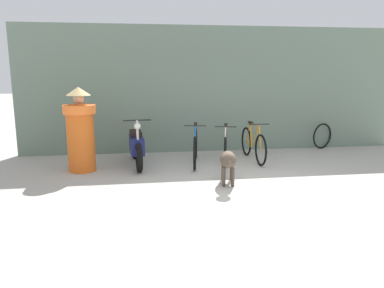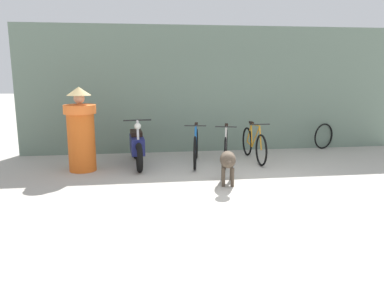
# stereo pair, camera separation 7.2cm
# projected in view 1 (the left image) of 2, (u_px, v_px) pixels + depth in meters

# --- Properties ---
(ground_plane) EXTENTS (60.00, 60.00, 0.00)m
(ground_plane) POSITION_uv_depth(u_px,v_px,m) (256.00, 194.00, 6.37)
(ground_plane) COLOR #ADA89E
(shop_wall_back) EXTENTS (9.77, 0.20, 3.16)m
(shop_wall_back) POSITION_uv_depth(u_px,v_px,m) (214.00, 90.00, 9.60)
(shop_wall_back) COLOR slate
(shop_wall_back) RESTS_ON ground
(bicycle_0) EXTENTS (0.48, 1.76, 0.93)m
(bicycle_0) POSITION_uv_depth(u_px,v_px,m) (195.00, 147.00, 8.35)
(bicycle_0) COLOR black
(bicycle_0) RESTS_ON ground
(bicycle_1) EXTENTS (0.55, 1.69, 0.91)m
(bicycle_1) POSITION_uv_depth(u_px,v_px,m) (225.00, 147.00, 8.38)
(bicycle_1) COLOR black
(bicycle_1) RESTS_ON ground
(bicycle_2) EXTENTS (0.46, 1.74, 0.91)m
(bicycle_2) POSITION_uv_depth(u_px,v_px,m) (253.00, 144.00, 8.70)
(bicycle_2) COLOR black
(bicycle_2) RESTS_ON ground
(motorcycle) EXTENTS (0.58, 1.86, 1.06)m
(motorcycle) POSITION_uv_depth(u_px,v_px,m) (137.00, 146.00, 8.22)
(motorcycle) COLOR black
(motorcycle) RESTS_ON ground
(stray_dog) EXTENTS (0.43, 1.16, 0.66)m
(stray_dog) POSITION_uv_depth(u_px,v_px,m) (228.00, 161.00, 6.82)
(stray_dog) COLOR #4C3F33
(stray_dog) RESTS_ON ground
(person_in_robes) EXTENTS (0.66, 0.66, 1.74)m
(person_in_robes) POSITION_uv_depth(u_px,v_px,m) (80.00, 130.00, 7.68)
(person_in_robes) COLOR orange
(person_in_robes) RESTS_ON ground
(spare_tire_left) EXTENTS (0.65, 0.30, 0.69)m
(spare_tire_left) POSITION_uv_depth(u_px,v_px,m) (322.00, 136.00, 10.00)
(spare_tire_left) COLOR black
(spare_tire_left) RESTS_ON ground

